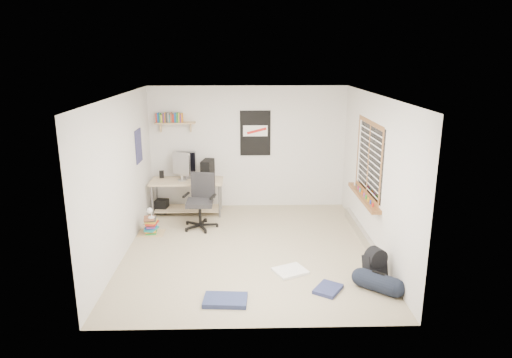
{
  "coord_description": "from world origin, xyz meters",
  "views": [
    {
      "loc": [
        -0.07,
        -6.94,
        3.11
      ],
      "look_at": [
        0.11,
        0.28,
        1.12
      ],
      "focal_mm": 32.0,
      "sensor_mm": 36.0,
      "label": 1
    }
  ],
  "objects_px": {
    "duffel_bag": "(378,282)",
    "book_stack": "(151,226)",
    "office_chair": "(200,202)",
    "backpack": "(375,268)",
    "desk": "(187,196)"
  },
  "relations": [
    {
      "from": "backpack",
      "to": "duffel_bag",
      "type": "bearing_deg",
      "value": -118.21
    },
    {
      "from": "desk",
      "to": "book_stack",
      "type": "relative_size",
      "value": 3.15
    },
    {
      "from": "duffel_bag",
      "to": "book_stack",
      "type": "relative_size",
      "value": 1.12
    },
    {
      "from": "office_chair",
      "to": "desk",
      "type": "bearing_deg",
      "value": 125.81
    },
    {
      "from": "backpack",
      "to": "duffel_bag",
      "type": "height_order",
      "value": "backpack"
    },
    {
      "from": "backpack",
      "to": "book_stack",
      "type": "distance_m",
      "value": 3.97
    },
    {
      "from": "backpack",
      "to": "book_stack",
      "type": "relative_size",
      "value": 0.88
    },
    {
      "from": "duffel_bag",
      "to": "office_chair",
      "type": "bearing_deg",
      "value": 177.47
    },
    {
      "from": "duffel_bag",
      "to": "book_stack",
      "type": "bearing_deg",
      "value": -171.64
    },
    {
      "from": "desk",
      "to": "backpack",
      "type": "distance_m",
      "value": 4.18
    },
    {
      "from": "office_chair",
      "to": "book_stack",
      "type": "bearing_deg",
      "value": -149.08
    },
    {
      "from": "backpack",
      "to": "book_stack",
      "type": "height_order",
      "value": "backpack"
    },
    {
      "from": "office_chair",
      "to": "duffel_bag",
      "type": "distance_m",
      "value": 3.57
    },
    {
      "from": "office_chair",
      "to": "backpack",
      "type": "xyz_separation_m",
      "value": [
        2.65,
        -2.13,
        -0.29
      ]
    },
    {
      "from": "office_chair",
      "to": "book_stack",
      "type": "xyz_separation_m",
      "value": [
        -0.85,
        -0.26,
        -0.34
      ]
    }
  ]
}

